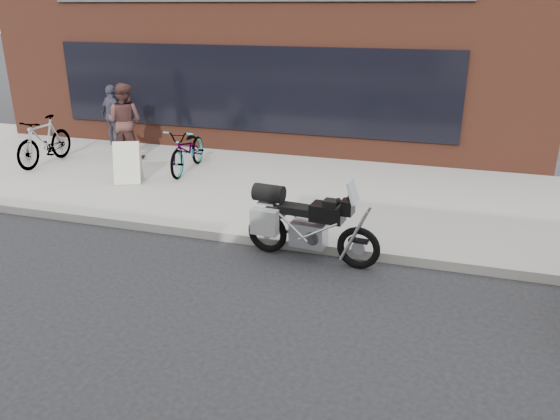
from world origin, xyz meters
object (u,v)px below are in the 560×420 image
bicycle_front (188,149)px  cafe_patron_right (113,116)px  cafe_patron_left (125,121)px  bicycle_rear (44,141)px  motorcycle (302,223)px  sandwich_sign (128,162)px

bicycle_front → cafe_patron_right: cafe_patron_right is taller
bicycle_front → cafe_patron_left: (-1.87, 0.54, 0.40)m
bicycle_front → cafe_patron_right: bearing=146.0°
bicycle_rear → cafe_patron_right: bearing=75.9°
motorcycle → cafe_patron_left: cafe_patron_left is taller
motorcycle → cafe_patron_left: 6.56m
bicycle_front → sandwich_sign: bicycle_front is taller
motorcycle → cafe_patron_right: (-6.33, 4.81, 0.36)m
motorcycle → bicycle_rear: bearing=163.7°
sandwich_sign → bicycle_front: bearing=31.3°
motorcycle → sandwich_sign: size_ratio=2.45×
cafe_patron_left → cafe_patron_right: cafe_patron_left is taller
bicycle_front → cafe_patron_left: 1.98m
cafe_patron_right → cafe_patron_left: bearing=159.5°
bicycle_front → bicycle_rear: 3.40m
bicycle_front → sandwich_sign: size_ratio=2.19×
bicycle_front → sandwich_sign: 1.36m
bicycle_rear → cafe_patron_left: (1.50, 1.00, 0.35)m
motorcycle → bicycle_rear: (-6.83, 2.79, 0.12)m
sandwich_sign → cafe_patron_left: bearing=101.2°
motorcycle → bicycle_rear: motorcycle is taller
bicycle_front → cafe_patron_right: (-2.87, 1.56, 0.29)m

